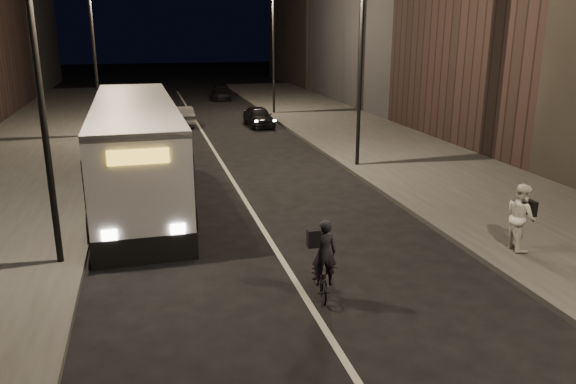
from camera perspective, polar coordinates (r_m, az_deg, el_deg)
ground at (r=12.34m, az=2.80°, el=-12.27°), size 180.00×180.00×0.00m
sidewalk_right at (r=27.65m, az=11.13°, el=3.91°), size 7.00×70.00×0.16m
sidewalk_left at (r=25.56m, az=-25.85°, el=1.54°), size 7.00×70.00×0.16m
streetlight_right_mid at (r=23.93m, az=6.84°, el=14.97°), size 1.20×0.44×8.12m
streetlight_right_far at (r=39.28m, az=-1.88°, el=15.59°), size 1.20×0.44×8.12m
streetlight_left_near at (r=14.48m, az=-23.25°, el=12.92°), size 1.20×0.44×8.12m
streetlight_left_far at (r=32.39m, az=-18.73°, el=14.60°), size 1.20×0.44×8.12m
city_bus at (r=20.69m, az=-15.13°, el=4.56°), size 3.21×12.84×3.44m
cyclist_on_bicycle at (r=12.89m, az=3.45°, el=-7.88°), size 0.81×1.69×1.87m
pedestrian_woman at (r=16.18m, az=22.57°, el=-2.34°), size 0.78×0.96×1.82m
car_near at (r=35.01m, az=-3.00°, el=7.67°), size 1.58×3.65×1.22m
car_mid at (r=35.86m, az=-10.80°, el=7.61°), size 1.51×3.76×1.22m
car_far at (r=48.91m, az=-6.77°, el=10.05°), size 2.17×4.25×1.18m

